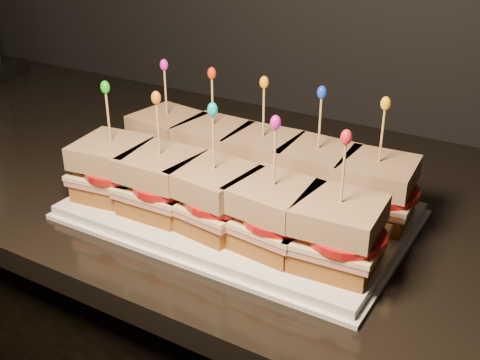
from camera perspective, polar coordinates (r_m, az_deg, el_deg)
The scene contains 74 objects.
cabinet at distance 1.28m, azimuth -9.20°, elevation -15.60°, with size 2.20×0.60×0.83m, color black.
granite_slab at distance 1.04m, azimuth -10.87°, elevation 2.24°, with size 2.24×0.64×0.03m, color black.
platter at distance 0.80m, azimuth -0.00°, elevation -2.94°, with size 0.43×0.26×0.02m, color white.
platter_rim at distance 0.81m, azimuth -0.00°, elevation -3.31°, with size 0.44×0.28×0.01m, color white.
sandwich_0_bread_bot at distance 0.92m, azimuth -6.73°, elevation 2.35°, with size 0.09×0.09×0.02m, color brown.
sandwich_0_ham at distance 0.92m, azimuth -6.78°, elevation 3.27°, with size 0.10×0.09×0.01m, color #C86A67.
sandwich_0_cheese at distance 0.91m, azimuth -6.81°, elevation 3.68°, with size 0.10×0.09×0.01m, color beige.
sandwich_0_tomato at distance 0.90m, azimuth -6.45°, elevation 3.85°, with size 0.09×0.09×0.01m, color #AE1212.
sandwich_0_bread_top at distance 0.90m, azimuth -6.90°, elevation 5.27°, with size 0.09×0.09×0.03m, color #52260E.
sandwich_0_pick at distance 0.89m, azimuth -7.05°, elevation 7.99°, with size 0.00×0.00×0.09m, color tan.
sandwich_0_frill at distance 0.88m, azimuth -7.22°, elevation 10.78°, with size 0.01×0.01×0.02m, color #D616B5.
sandwich_1_bread_bot at distance 0.88m, azimuth -2.50°, elevation 1.26°, with size 0.09×0.09×0.02m, color brown.
sandwich_1_ham at distance 0.87m, azimuth -2.52°, elevation 2.22°, with size 0.10×0.09×0.01m, color #C86A67.
sandwich_1_cheese at distance 0.87m, azimuth -2.53°, elevation 2.64°, with size 0.10×0.09×0.01m, color beige.
sandwich_1_tomato at distance 0.86m, azimuth -2.09°, elevation 2.80°, with size 0.09×0.09×0.01m, color #AE1212.
sandwich_1_bread_top at distance 0.86m, azimuth -2.57°, elevation 4.30°, with size 0.09×0.09×0.03m, color #52260E.
sandwich_1_pick at distance 0.84m, azimuth -2.63°, elevation 7.15°, with size 0.00×0.00×0.09m, color tan.
sandwich_1_frill at distance 0.83m, azimuth -2.69°, elevation 10.09°, with size 0.01×0.01×0.02m, color red.
sandwich_2_bread_bot at distance 0.84m, azimuth 2.13°, elevation 0.06°, with size 0.09×0.09×0.02m, color brown.
sandwich_2_ham at distance 0.83m, azimuth 2.15°, elevation 1.05°, with size 0.10×0.09×0.01m, color #C86A67.
sandwich_2_cheese at distance 0.83m, azimuth 2.16°, elevation 1.49°, with size 0.10×0.09×0.01m, color beige.
sandwich_2_tomato at distance 0.82m, azimuth 2.70°, elevation 1.63°, with size 0.09×0.09×0.01m, color #AE1212.
sandwich_2_bread_top at distance 0.82m, azimuth 2.19°, elevation 3.21°, with size 0.09×0.09×0.03m, color #52260E.
sandwich_2_pick at distance 0.80m, azimuth 2.25°, elevation 6.18°, with size 0.00×0.00×0.09m, color tan.
sandwich_2_frill at distance 0.79m, azimuth 2.30°, elevation 9.25°, with size 0.01×0.01×0.02m, color orange.
sandwich_3_bread_bot at distance 0.81m, azimuth 7.17°, elevation -1.25°, with size 0.09×0.09×0.02m, color brown.
sandwich_3_ham at distance 0.80m, azimuth 7.23°, elevation -0.23°, with size 0.10×0.09×0.01m, color #C86A67.
sandwich_3_cheese at distance 0.80m, azimuth 7.26°, elevation 0.22°, with size 0.10×0.09×0.01m, color beige.
sandwich_3_tomato at distance 0.79m, azimuth 7.91°, elevation 0.35°, with size 0.09×0.09×0.01m, color #AE1212.
sandwich_3_bread_top at distance 0.79m, azimuth 7.37°, elevation 2.00°, with size 0.09×0.09×0.03m, color #52260E.
sandwich_3_pick at distance 0.77m, azimuth 7.56°, elevation 5.06°, with size 0.00×0.00×0.09m, color tan.
sandwich_3_frill at distance 0.76m, azimuth 7.76°, elevation 8.24°, with size 0.01×0.01×0.02m, color blue.
sandwich_4_bread_bot at distance 0.79m, azimuth 12.57°, elevation -2.64°, with size 0.09×0.09×0.02m, color brown.
sandwich_4_ham at distance 0.78m, azimuth 12.68°, elevation -1.60°, with size 0.10×0.09×0.01m, color #C86A67.
sandwich_4_cheese at distance 0.77m, azimuth 12.73°, elevation -1.14°, with size 0.10×0.09×0.01m, color beige.
sandwich_4_tomato at distance 0.76m, azimuth 13.48°, elevation -1.03°, with size 0.09×0.09×0.01m, color #AE1212.
sandwich_4_bread_top at distance 0.76m, azimuth 12.93°, elevation 0.67°, with size 0.09×0.09×0.03m, color #52260E.
sandwich_4_pick at distance 0.74m, azimuth 13.28°, elevation 3.81°, with size 0.00×0.00×0.09m, color tan.
sandwich_4_frill at distance 0.73m, azimuth 13.64°, elevation 7.07°, with size 0.01×0.01×0.02m, color yellow.
sandwich_5_bread_bot at distance 0.84m, azimuth -11.74°, elevation -0.58°, with size 0.09×0.09×0.02m, color brown.
sandwich_5_ham at distance 0.83m, azimuth -11.84°, elevation 0.41°, with size 0.10×0.09×0.01m, color #C86A67.
sandwich_5_cheese at distance 0.83m, azimuth -11.88°, elevation 0.85°, with size 0.10×0.09×0.01m, color beige.
sandwich_5_tomato at distance 0.81m, azimuth -11.58°, elevation 0.98°, with size 0.09×0.09×0.01m, color #AE1212.
sandwich_5_bread_top at distance 0.82m, azimuth -12.05°, elevation 2.57°, with size 0.09×0.09×0.03m, color #52260E.
sandwich_5_pick at distance 0.80m, azimuth -12.35°, elevation 5.52°, with size 0.00×0.00×0.09m, color tan.
sandwich_5_frill at distance 0.79m, azimuth -12.67°, elevation 8.58°, with size 0.01×0.01×0.02m, color #1ABB15.
sandwich_6_bread_bot at distance 0.79m, azimuth -7.34°, elevation -1.95°, with size 0.09×0.09×0.02m, color brown.
sandwich_6_ham at distance 0.78m, azimuth -7.41°, elevation -0.91°, with size 0.10×0.09×0.01m, color #C86A67.
sandwich_6_cheese at distance 0.78m, azimuth -7.44°, elevation -0.46°, with size 0.10×0.09×0.01m, color beige.
sandwich_6_tomato at distance 0.77m, azimuth -7.03°, elevation -0.34°, with size 0.09×0.09×0.01m, color #AE1212.
sandwich_6_bread_top at distance 0.77m, azimuth -7.55°, elevation 1.35°, with size 0.09×0.09×0.03m, color #52260E.
sandwich_6_pick at distance 0.75m, azimuth -7.75°, elevation 4.48°, with size 0.00×0.00×0.09m, color tan.
sandwich_6_frill at distance 0.74m, azimuth -7.96°, elevation 7.73°, with size 0.01×0.01×0.02m, color orange.
sandwich_7_bread_bot at distance 0.75m, azimuth -2.40°, elevation -3.48°, with size 0.09×0.09×0.02m, color brown.
sandwich_7_ham at distance 0.74m, azimuth -2.43°, elevation -2.40°, with size 0.10×0.09×0.01m, color #C86A67.
sandwich_7_cheese at distance 0.74m, azimuth -2.44°, elevation -1.92°, with size 0.10×0.09×0.01m, color beige.
sandwich_7_tomato at distance 0.72m, azimuth -1.91°, elevation -1.82°, with size 0.09×0.09×0.01m, color #AE1212.
sandwich_7_bread_top at distance 0.73m, azimuth -2.48°, elevation -0.03°, with size 0.09×0.09×0.03m, color #52260E.
sandwich_7_pick at distance 0.71m, azimuth -2.55°, elevation 3.26°, with size 0.00×0.00×0.09m, color tan.
sandwich_7_frill at distance 0.69m, azimuth -2.62°, elevation 6.70°, with size 0.01×0.01×0.02m, color #08C1C5.
sandwich_8_bread_bot at distance 0.71m, azimuth 3.10°, elevation -5.14°, with size 0.09×0.09×0.02m, color brown.
sandwich_8_ham at distance 0.70m, azimuth 3.13°, elevation -4.03°, with size 0.10×0.09×0.01m, color #C86A67.
sandwich_8_cheese at distance 0.70m, azimuth 3.14°, elevation -3.53°, with size 0.10×0.09×0.01m, color beige.
sandwich_8_tomato at distance 0.69m, azimuth 3.80°, elevation -3.46°, with size 0.09×0.09×0.01m, color #AE1212.
sandwich_8_bread_top at distance 0.69m, azimuth 3.20°, elevation -1.57°, with size 0.09×0.09×0.03m, color #52260E.
sandwich_8_pick at distance 0.67m, azimuth 3.29°, elevation 1.85°, with size 0.00×0.00×0.09m, color tan.
sandwich_8_frill at distance 0.65m, azimuth 3.39°, elevation 5.46°, with size 0.01×0.01×0.02m, color #C816B0.
sandwich_9_bread_bot at distance 0.69m, azimuth 9.14°, elevation -6.91°, with size 0.09×0.09×0.02m, color brown.
sandwich_9_ham at distance 0.68m, azimuth 9.23°, elevation -5.76°, with size 0.10×0.09×0.01m, color #C86A67.
sandwich_9_cheese at distance 0.67m, azimuth 9.27°, elevation -5.26°, with size 0.10×0.09×0.01m, color beige.
sandwich_9_tomato at distance 0.66m, azimuth 10.08°, elevation -5.21°, with size 0.09×0.09×0.01m, color #AE1212.
sandwich_9_bread_top at distance 0.66m, azimuth 9.44°, elevation -3.25°, with size 0.09×0.09×0.03m, color #52260E.
sandwich_9_pick at distance 0.64m, azimuth 9.74°, elevation 0.28°, with size 0.00×0.00×0.09m, color tan.
sandwich_9_frill at distance 0.62m, azimuth 10.05°, elevation 4.02°, with size 0.01×0.01×0.02m, color red.
Camera 1 is at (0.16, 0.99, 1.26)m, focal length 45.00 mm.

